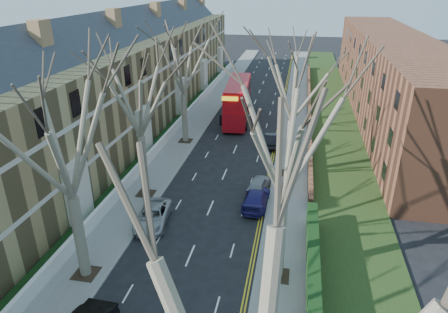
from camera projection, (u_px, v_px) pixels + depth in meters
The scene contains 16 objects.
pavement_left at pixel (206, 111), 53.82m from camera, with size 3.00×102.00×0.12m, color slate.
pavement_right at pixel (296, 117), 51.77m from camera, with size 3.00×102.00×0.12m, color slate.
terrace_left at pixel (124, 83), 45.72m from camera, with size 9.70×78.00×13.60m.
flats_right at pixel (389, 76), 51.38m from camera, with size 13.97×54.00×10.00m.
front_wall_left at pixel (176, 126), 46.70m from camera, with size 0.30×78.00×1.00m.
grass_verge_right at pixel (331, 118), 50.96m from camera, with size 6.00×102.00×0.06m.
tree_left_mid at pixel (60, 127), 20.30m from camera, with size 10.50×10.50×14.71m.
tree_left_far at pixel (136, 85), 29.40m from camera, with size 10.15×10.15×14.22m.
tree_left_dist at pixel (182, 54), 40.03m from camera, with size 10.50×10.50×14.71m.
tree_right_mid at pixel (288, 128), 20.14m from camera, with size 10.50×10.50×14.71m.
tree_right_far at pixel (295, 74), 32.83m from camera, with size 10.15×10.15×14.22m.
double_decker_bus at pixel (238, 102), 49.80m from camera, with size 3.51×11.62×4.77m.
car_left_far at pixel (153, 216), 29.04m from camera, with size 2.15×4.66×1.30m, color #9E9FA3.
car_right_near at pixel (256, 198), 31.36m from camera, with size 1.84×4.52×1.31m, color navy.
car_right_mid at pixel (258, 185), 33.48m from camera, with size 1.51×3.75×1.28m, color gray.
car_right_far at pixel (271, 140), 42.69m from camera, with size 1.39×3.98×1.31m, color black.
Camera 1 is at (6.10, -11.25, 16.45)m, focal length 32.00 mm.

